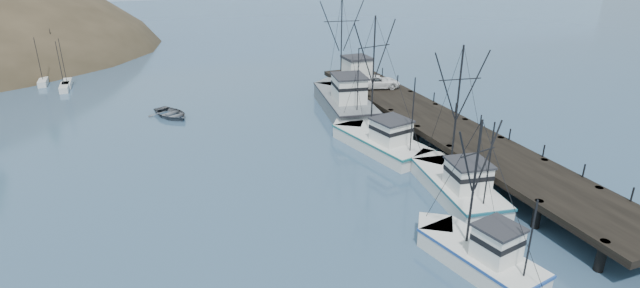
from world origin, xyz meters
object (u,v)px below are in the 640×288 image
(pier, at_px, (441,126))
(trawler_mid, at_px, (476,254))
(trawler_far, at_px, (378,140))
(work_vessel, at_px, (344,101))
(trawler_near, at_px, (456,184))
(pickup_truck, at_px, (378,82))
(pier_shed, at_px, (357,68))
(motorboat, at_px, (171,117))

(pier, height_order, trawler_mid, trawler_mid)
(trawler_far, xyz_separation_m, work_vessel, (1.33, 10.87, 0.41))
(trawler_mid, bearing_deg, pier, 62.34)
(trawler_near, relative_size, trawler_mid, 1.24)
(trawler_mid, distance_m, trawler_far, 18.14)
(pickup_truck, bearing_deg, pier_shed, 22.82)
(trawler_near, bearing_deg, pier, 62.47)
(work_vessel, xyz_separation_m, pickup_truck, (4.53, 0.82, 1.48))
(trawler_near, bearing_deg, motorboat, 125.12)
(trawler_far, xyz_separation_m, pickup_truck, (5.85, 11.69, 1.89))
(trawler_far, distance_m, pickup_truck, 13.21)
(pier_shed, relative_size, motorboat, 0.63)
(trawler_near, xyz_separation_m, trawler_far, (-1.34, 9.94, 0.00))
(trawler_mid, distance_m, motorboat, 36.46)
(trawler_mid, xyz_separation_m, motorboat, (-13.89, 33.70, -0.82))
(motorboat, bearing_deg, pier, -60.66)
(trawler_near, distance_m, trawler_far, 10.03)
(trawler_near, height_order, motorboat, trawler_near)
(pier, xyz_separation_m, pier_shed, (-0.90, 16.79, 1.73))
(trawler_mid, relative_size, work_vessel, 0.61)
(pier, distance_m, pier_shed, 16.91)
(pier_shed, distance_m, pickup_truck, 4.34)
(trawler_far, relative_size, motorboat, 2.37)
(trawler_far, height_order, pier_shed, trawler_far)
(pickup_truck, bearing_deg, work_vessel, 113.92)
(work_vessel, xyz_separation_m, pier_shed, (3.84, 5.05, 2.19))
(pier_shed, bearing_deg, trawler_near, -98.42)
(trawler_far, relative_size, pickup_truck, 2.37)
(trawler_near, distance_m, motorboat, 31.46)
(trawler_near, height_order, pier_shed, trawler_near)
(trawler_near, relative_size, pickup_truck, 2.22)
(pier, distance_m, motorboat, 28.31)
(trawler_mid, relative_size, pier_shed, 2.87)
(trawler_near, relative_size, work_vessel, 0.76)
(trawler_far, height_order, motorboat, trawler_far)
(trawler_mid, relative_size, motorboat, 1.80)
(trawler_near, height_order, work_vessel, work_vessel)
(trawler_far, bearing_deg, trawler_mid, -99.08)
(work_vessel, bearing_deg, pier, -68.01)
(trawler_far, xyz_separation_m, pier_shed, (5.17, 15.92, 2.60))
(trawler_far, bearing_deg, pier, -8.19)
(pier, relative_size, motorboat, 8.61)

